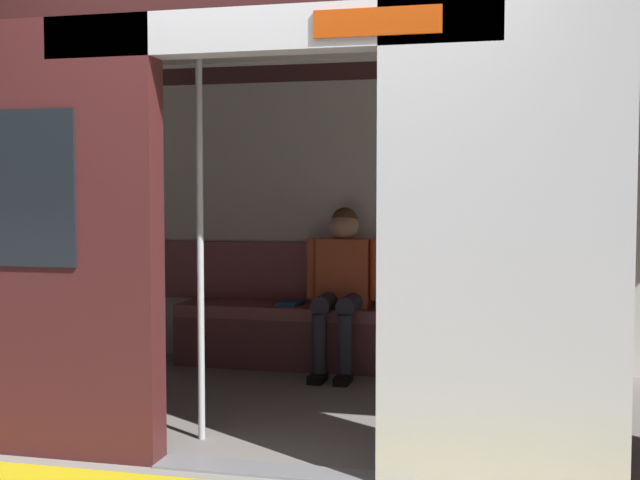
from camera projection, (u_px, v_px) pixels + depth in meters
ground_plane at (266, 471)px, 3.91m from camera, size 60.00×60.00×0.00m
train_car at (312, 160)px, 5.00m from camera, size 6.40×2.73×2.26m
bench_seat at (357, 323)px, 6.03m from camera, size 2.73×0.44×0.47m
person_seated at (342, 278)px, 5.98m from camera, size 0.55×0.67×1.19m
handbag at (411, 297)px, 5.97m from camera, size 0.26×0.15×0.17m
book at (290, 303)px, 6.16m from camera, size 0.17×0.23×0.03m
grab_pole_door at (200, 240)px, 4.33m from camera, size 0.04×0.04×2.12m
grab_pole_far at (381, 242)px, 4.11m from camera, size 0.04×0.04×2.12m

